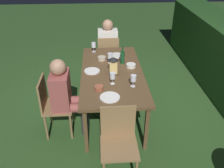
% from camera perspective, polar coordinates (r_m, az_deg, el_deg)
% --- Properties ---
extents(ground_plane, '(16.00, 16.00, 0.00)m').
position_cam_1_polar(ground_plane, '(4.01, 0.00, -6.38)').
color(ground_plane, '#2D5123').
extents(dining_table, '(1.87, 0.92, 0.74)m').
position_cam_1_polar(dining_table, '(3.63, 0.00, 2.29)').
color(dining_table, brown).
rests_on(dining_table, ground).
extents(chair_head_far, '(0.40, 0.42, 0.87)m').
position_cam_1_polar(chair_head_far, '(2.79, 1.58, -13.13)').
color(chair_head_far, '#937047').
rests_on(chair_head_far, ground).
extents(chair_head_near, '(0.40, 0.42, 0.87)m').
position_cam_1_polar(chair_head_near, '(4.79, -0.90, 6.93)').
color(chair_head_near, '#937047').
rests_on(chair_head_near, ground).
extents(person_in_cream, '(0.48, 0.38, 1.15)m').
position_cam_1_polar(person_in_cream, '(4.91, -1.03, 9.48)').
color(person_in_cream, white).
rests_on(person_in_cream, ground).
extents(chair_side_left_b, '(0.42, 0.40, 0.87)m').
position_cam_1_polar(chair_side_left_b, '(3.44, -13.87, -4.53)').
color(chair_side_left_b, '#937047').
rests_on(chair_side_left_b, ground).
extents(person_in_rust, '(0.38, 0.47, 1.15)m').
position_cam_1_polar(person_in_rust, '(3.32, -10.88, -2.33)').
color(person_in_rust, '#9E4C47').
rests_on(person_in_rust, ground).
extents(lantern_centerpiece, '(0.15, 0.15, 0.27)m').
position_cam_1_polar(lantern_centerpiece, '(3.48, 0.30, 4.64)').
color(lantern_centerpiece, black).
rests_on(lantern_centerpiece, dining_table).
extents(green_bottle_on_table, '(0.07, 0.07, 0.29)m').
position_cam_1_polar(green_bottle_on_table, '(3.81, 2.49, 6.42)').
color(green_bottle_on_table, '#144723').
rests_on(green_bottle_on_table, dining_table).
extents(wine_glass_a, '(0.08, 0.08, 0.17)m').
position_cam_1_polar(wine_glass_a, '(4.25, -4.39, 9.11)').
color(wine_glass_a, silver).
rests_on(wine_glass_a, dining_table).
extents(wine_glass_b, '(0.08, 0.08, 0.17)m').
position_cam_1_polar(wine_glass_b, '(3.19, 5.09, 1.25)').
color(wine_glass_b, silver).
rests_on(wine_glass_b, dining_table).
extents(wine_glass_c, '(0.08, 0.08, 0.17)m').
position_cam_1_polar(wine_glass_c, '(3.81, -0.48, 6.58)').
color(wine_glass_c, silver).
rests_on(wine_glass_c, dining_table).
extents(wine_glass_d, '(0.08, 0.08, 0.17)m').
position_cam_1_polar(wine_glass_d, '(3.23, 0.13, 1.86)').
color(wine_glass_d, silver).
rests_on(wine_glass_d, dining_table).
extents(plate_a, '(0.25, 0.25, 0.01)m').
position_cam_1_polar(plate_a, '(3.00, -0.52, -3.17)').
color(plate_a, white).
rests_on(plate_a, dining_table).
extents(plate_b, '(0.23, 0.23, 0.01)m').
position_cam_1_polar(plate_b, '(4.11, 1.10, 6.78)').
color(plate_b, silver).
rests_on(plate_b, dining_table).
extents(plate_c, '(0.23, 0.23, 0.01)m').
position_cam_1_polar(plate_c, '(3.62, -4.78, 3.10)').
color(plate_c, white).
rests_on(plate_c, dining_table).
extents(bowl_olives, '(0.12, 0.12, 0.05)m').
position_cam_1_polar(bowl_olives, '(3.15, -3.09, -0.88)').
color(bowl_olives, '#9E5138').
rests_on(bowl_olives, dining_table).
extents(bowl_bread, '(0.15, 0.15, 0.05)m').
position_cam_1_polar(bowl_bread, '(3.74, 4.51, 4.42)').
color(bowl_bread, silver).
rests_on(bowl_bread, dining_table).
extents(bowl_salad, '(0.13, 0.13, 0.06)m').
position_cam_1_polar(bowl_salad, '(3.96, -2.46, 6.13)').
color(bowl_salad, '#BCAD8E').
rests_on(bowl_salad, dining_table).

